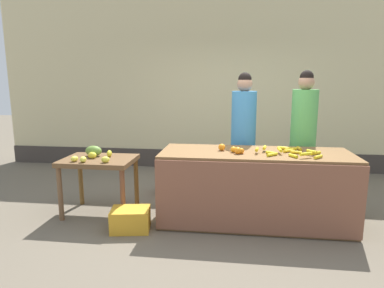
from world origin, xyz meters
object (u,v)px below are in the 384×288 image
at_px(vendor_woman_green_shirt, 303,139).
at_px(produce_crate, 131,220).
at_px(vendor_woman_blue_shirt, 243,139).
at_px(produce_sack, 167,178).

distance_m(vendor_woman_green_shirt, produce_crate, 2.52).
relative_size(vendor_woman_blue_shirt, produce_crate, 4.17).
height_order(vendor_woman_blue_shirt, produce_crate, vendor_woman_blue_shirt).
relative_size(vendor_woman_green_shirt, produce_sack, 3.73).
bearing_deg(vendor_woman_green_shirt, vendor_woman_blue_shirt, 179.77).
distance_m(vendor_woman_blue_shirt, produce_sack, 1.35).
bearing_deg(produce_sack, produce_crate, -96.77).
bearing_deg(produce_sack, vendor_woman_green_shirt, -6.35).
height_order(vendor_woman_blue_shirt, vendor_woman_green_shirt, vendor_woman_green_shirt).
bearing_deg(vendor_woman_blue_shirt, produce_crate, -139.46).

